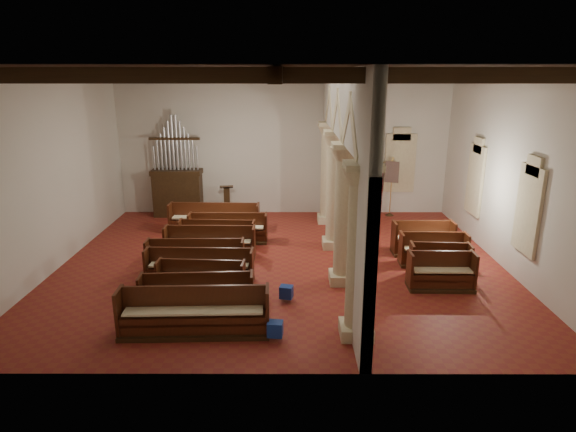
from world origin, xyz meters
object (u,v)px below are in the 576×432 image
Objects in this scene: processional_banner at (390,197)px; pipe_organ at (177,184)px; lectern at (227,203)px; nave_pew_0 at (195,319)px; aisle_pew_0 at (441,277)px.

pipe_organ is at bearing -157.92° from processional_banner.
lectern is 9.84m from nave_pew_0.
aisle_pew_0 is at bearing -54.37° from lectern.
pipe_organ is 1.73× the size of processional_banner.
pipe_organ is at bearing 169.74° from lectern.
pipe_organ reaches higher than lectern.
processional_banner is 0.73× the size of nave_pew_0.
lectern is 0.40× the size of nave_pew_0.
pipe_organ is 2.38× the size of aisle_pew_0.
processional_banner is (9.09, -0.01, -0.55)m from pipe_organ.
nave_pew_0 reaches higher than aisle_pew_0.
pipe_organ reaches higher than aisle_pew_0.
lectern is 7.00m from processional_banner.
processional_banner is at bearing 54.75° from nave_pew_0.
aisle_pew_0 is at bearing -68.32° from processional_banner.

